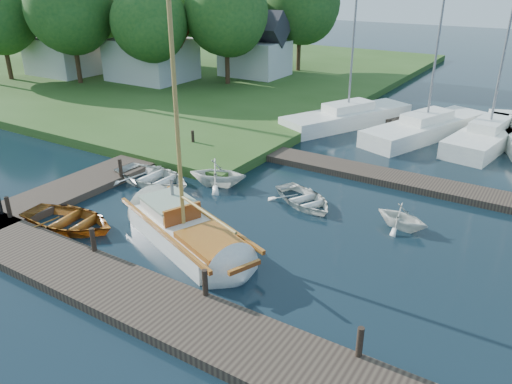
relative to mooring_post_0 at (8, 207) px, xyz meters
The scene contains 29 objects.
ground 9.04m from the mooring_post_0, 33.69° to the left, with size 160.00×160.00×0.00m, color black.
near_dock 7.59m from the mooring_post_0, ahead, with size 18.00×2.20×0.30m, color #2D231D.
left_dock 7.04m from the mooring_post_0, 94.09° to the left, with size 2.20×18.00×0.30m, color #2D231D.
far_dock 14.93m from the mooring_post_0, 50.44° to the left, with size 14.00×1.60×0.30m, color #2D231D.
shore 33.90m from the mooring_post_0, 127.21° to the left, with size 50.00×40.00×0.50m, color #2A4D19.
mooring_post_0 is the anchor object (origin of this frame).
mooring_post_1 4.50m from the mooring_post_0, ahead, with size 0.16×0.16×0.80m, color black.
mooring_post_2 9.00m from the mooring_post_0, ahead, with size 0.16×0.16×0.80m, color black.
mooring_post_3 13.50m from the mooring_post_0, ahead, with size 0.16×0.16×0.80m, color black.
mooring_post_4 5.02m from the mooring_post_0, 84.29° to the left, with size 0.16×0.16×0.80m, color black.
mooring_post_5 10.01m from the mooring_post_0, 87.14° to the left, with size 0.16×0.16×0.80m, color black.
sailboat 6.93m from the mooring_post_0, 19.72° to the left, with size 7.37×4.41×9.83m.
dinghy 2.25m from the mooring_post_0, 26.13° to the left, with size 2.70×3.79×0.78m, color maroon.
tender_a 5.94m from the mooring_post_0, 72.79° to the left, with size 2.79×3.91×0.81m, color silver.
tender_b 8.21m from the mooring_post_0, 58.54° to the left, with size 2.15×2.49×1.31m, color silver.
tender_c 11.08m from the mooring_post_0, 41.31° to the left, with size 2.20×3.08×0.64m, color silver.
tender_d 14.29m from the mooring_post_0, 31.17° to the left, with size 1.70×1.97×1.04m, color silver.
marina_boat_0 19.48m from the mooring_post_0, 74.04° to the left, with size 5.66×8.82×11.24m.
marina_boat_1 21.42m from the mooring_post_0, 62.28° to the left, with size 5.12×9.15×10.06m.
marina_boat_2 23.31m from the mooring_post_0, 55.57° to the left, with size 3.41×8.07×11.42m.
house_a 24.54m from the mooring_post_0, 120.76° to the left, with size 6.30×5.00×6.29m.
house_b 28.03m from the mooring_post_0, 137.17° to the left, with size 5.77×4.50×5.79m.
house_c 27.84m from the mooring_post_0, 103.54° to the left, with size 5.25×4.00×5.28m.
tree_1 24.33m from the mooring_post_0, 134.06° to the left, with size 6.70×6.70×9.20m.
tree_2 22.22m from the mooring_post_0, 118.86° to the left, with size 5.83×5.75×7.82m.
tree_3 24.49m from the mooring_post_0, 105.74° to the left, with size 6.41×6.38×8.74m.
tree_5 34.00m from the mooring_post_0, 131.93° to the left, with size 6.00×5.94×8.10m.
tree_6 35.77m from the mooring_post_0, 143.55° to the left, with size 6.24×6.20×8.46m.
tree_7 31.85m from the mooring_post_0, 98.24° to the left, with size 6.83×6.83×9.38m.
Camera 1 is at (8.84, -14.00, 8.53)m, focal length 35.00 mm.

